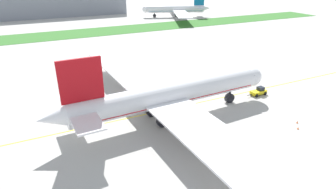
{
  "coord_description": "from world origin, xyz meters",
  "views": [
    {
      "loc": [
        -32.05,
        -53.65,
        31.4
      ],
      "look_at": [
        -4.21,
        3.28,
        3.63
      ],
      "focal_mm": 30.71,
      "sensor_mm": 36.0,
      "label": 1
    }
  ],
  "objects_px": {
    "parked_airliner_far_centre": "(177,9)",
    "traffic_cone_near_nose": "(297,122)",
    "pushback_tug": "(259,91)",
    "traffic_cone_port_wing": "(298,128)",
    "ground_crew_wingwalker_port": "(249,149)",
    "airliner_foreground": "(167,96)",
    "ground_crew_marshaller_front": "(185,99)"
  },
  "relations": [
    {
      "from": "ground_crew_wingwalker_port",
      "to": "ground_crew_marshaller_front",
      "type": "xyz_separation_m",
      "value": [
        0.4,
        24.65,
        -0.11
      ]
    },
    {
      "from": "pushback_tug",
      "to": "ground_crew_wingwalker_port",
      "type": "distance_m",
      "value": 29.12
    },
    {
      "from": "airliner_foreground",
      "to": "traffic_cone_near_nose",
      "type": "bearing_deg",
      "value": -30.55
    },
    {
      "from": "traffic_cone_near_nose",
      "to": "parked_airliner_far_centre",
      "type": "height_order",
      "value": "parked_airliner_far_centre"
    },
    {
      "from": "airliner_foreground",
      "to": "parked_airliner_far_centre",
      "type": "distance_m",
      "value": 150.98
    },
    {
      "from": "ground_crew_wingwalker_port",
      "to": "traffic_cone_port_wing",
      "type": "relative_size",
      "value": 3.05
    },
    {
      "from": "ground_crew_wingwalker_port",
      "to": "parked_airliner_far_centre",
      "type": "xyz_separation_m",
      "value": [
        64.6,
        151.89,
        4.32
      ]
    },
    {
      "from": "ground_crew_wingwalker_port",
      "to": "pushback_tug",
      "type": "bearing_deg",
      "value": 44.23
    },
    {
      "from": "ground_crew_wingwalker_port",
      "to": "ground_crew_marshaller_front",
      "type": "height_order",
      "value": "ground_crew_wingwalker_port"
    },
    {
      "from": "pushback_tug",
      "to": "ground_crew_wingwalker_port",
      "type": "height_order",
      "value": "pushback_tug"
    },
    {
      "from": "airliner_foreground",
      "to": "traffic_cone_port_wing",
      "type": "relative_size",
      "value": 149.63
    },
    {
      "from": "pushback_tug",
      "to": "traffic_cone_near_nose",
      "type": "xyz_separation_m",
      "value": [
        -3.22,
        -15.9,
        -0.71
      ]
    },
    {
      "from": "traffic_cone_port_wing",
      "to": "parked_airliner_far_centre",
      "type": "relative_size",
      "value": 0.01
    },
    {
      "from": "airliner_foreground",
      "to": "ground_crew_marshaller_front",
      "type": "distance_m",
      "value": 10.57
    },
    {
      "from": "ground_crew_wingwalker_port",
      "to": "traffic_cone_port_wing",
      "type": "height_order",
      "value": "ground_crew_wingwalker_port"
    },
    {
      "from": "ground_crew_wingwalker_port",
      "to": "traffic_cone_near_nose",
      "type": "distance_m",
      "value": 18.2
    },
    {
      "from": "pushback_tug",
      "to": "parked_airliner_far_centre",
      "type": "xyz_separation_m",
      "value": [
        43.73,
        131.58,
        4.41
      ]
    },
    {
      "from": "airliner_foreground",
      "to": "parked_airliner_far_centre",
      "type": "relative_size",
      "value": 1.18
    },
    {
      "from": "pushback_tug",
      "to": "traffic_cone_port_wing",
      "type": "bearing_deg",
      "value": -106.17
    },
    {
      "from": "ground_crew_marshaller_front",
      "to": "traffic_cone_port_wing",
      "type": "xyz_separation_m",
      "value": [
        15.29,
        -22.18,
        -0.68
      ]
    },
    {
      "from": "pushback_tug",
      "to": "ground_crew_wingwalker_port",
      "type": "relative_size",
      "value": 3.59
    },
    {
      "from": "airliner_foreground",
      "to": "parked_airliner_far_centre",
      "type": "xyz_separation_m",
      "value": [
        71.87,
        132.78,
        -0.29
      ]
    },
    {
      "from": "airliner_foreground",
      "to": "traffic_cone_port_wing",
      "type": "distance_m",
      "value": 28.87
    },
    {
      "from": "ground_crew_wingwalker_port",
      "to": "traffic_cone_near_nose",
      "type": "relative_size",
      "value": 3.05
    },
    {
      "from": "ground_crew_wingwalker_port",
      "to": "parked_airliner_far_centre",
      "type": "height_order",
      "value": "parked_airliner_far_centre"
    },
    {
      "from": "parked_airliner_far_centre",
      "to": "traffic_cone_port_wing",
      "type": "bearing_deg",
      "value": -108.12
    },
    {
      "from": "traffic_cone_near_nose",
      "to": "traffic_cone_port_wing",
      "type": "bearing_deg",
      "value": -135.18
    },
    {
      "from": "traffic_cone_near_nose",
      "to": "parked_airliner_far_centre",
      "type": "xyz_separation_m",
      "value": [
        46.95,
        147.49,
        5.11
      ]
    },
    {
      "from": "traffic_cone_port_wing",
      "to": "airliner_foreground",
      "type": "bearing_deg",
      "value": 144.06
    },
    {
      "from": "parked_airliner_far_centre",
      "to": "traffic_cone_near_nose",
      "type": "bearing_deg",
      "value": -107.66
    },
    {
      "from": "pushback_tug",
      "to": "ground_crew_wingwalker_port",
      "type": "bearing_deg",
      "value": -135.77
    },
    {
      "from": "airliner_foreground",
      "to": "traffic_cone_port_wing",
      "type": "xyz_separation_m",
      "value": [
        22.96,
        -16.65,
        -5.4
      ]
    }
  ]
}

